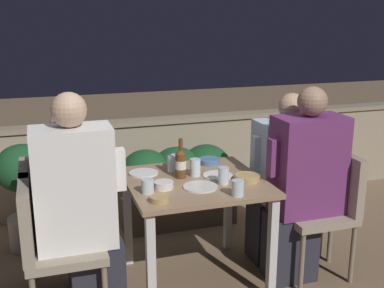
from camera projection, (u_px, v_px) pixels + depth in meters
ground_plane at (195, 279)px, 3.24m from camera, size 16.00×16.00×0.00m
parapet_wall at (148, 162)px, 4.41m from camera, size 9.00×0.18×0.82m
dining_table at (195, 195)px, 3.08m from camera, size 0.86×0.82×0.71m
planter_hedge at (177, 182)px, 4.03m from camera, size 0.95×0.47×0.67m
chair_left_near at (48, 238)px, 2.67m from camera, size 0.44×0.44×0.85m
person_white_polo at (81, 210)px, 2.69m from camera, size 0.50×0.26×1.34m
chair_left_far at (45, 216)px, 2.97m from camera, size 0.44×0.44×0.85m
person_navy_jumper at (77, 201)px, 3.01m from camera, size 0.49×0.26×1.19m
chair_right_near at (327, 200)px, 3.22m from camera, size 0.44×0.44×0.85m
person_purple_stripe at (303, 186)px, 3.13m from camera, size 0.51×0.26×1.30m
chair_right_far at (307, 186)px, 3.48m from camera, size 0.44×0.44×0.85m
person_blue_shirt at (284, 178)px, 3.41m from camera, size 0.52×0.26×1.21m
beer_bottle at (181, 163)px, 3.07m from camera, size 0.07×0.07×0.26m
plate_0 at (218, 175)px, 3.12m from camera, size 0.19×0.19×0.01m
plate_1 at (143, 173)px, 3.17m from camera, size 0.19×0.19×0.01m
plate_2 at (200, 187)px, 2.92m from camera, size 0.21×0.21×0.01m
bowl_0 at (159, 198)px, 2.69m from camera, size 0.11×0.11×0.03m
bowl_1 at (247, 177)px, 3.03m from camera, size 0.16×0.16×0.04m
bowl_2 at (209, 161)px, 3.38m from camera, size 0.15×0.15×0.04m
bowl_3 at (164, 184)px, 2.90m from camera, size 0.12×0.12×0.04m
glass_cup_0 at (148, 186)px, 2.82m from camera, size 0.07×0.07×0.09m
glass_cup_1 at (238, 188)px, 2.78m from camera, size 0.07×0.07×0.09m
glass_cup_2 at (223, 176)px, 2.97m from camera, size 0.07×0.07×0.11m
glass_cup_3 at (175, 162)px, 3.26m from camera, size 0.06×0.06×0.10m
glass_cup_4 at (173, 164)px, 3.18m from camera, size 0.07×0.07×0.12m
glass_cup_5 at (195, 167)px, 3.12m from camera, size 0.07×0.07×0.11m
potted_plant at (24, 186)px, 3.56m from camera, size 0.39×0.39×0.81m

